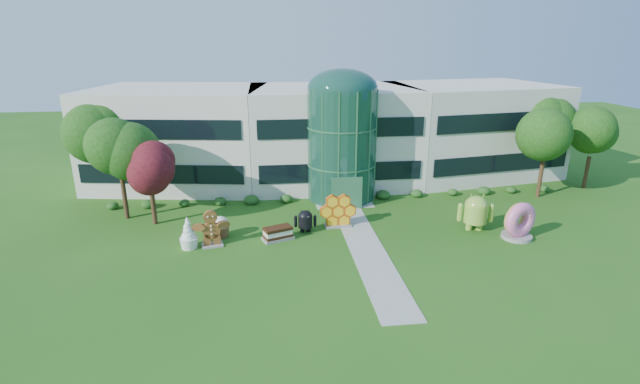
{
  "coord_description": "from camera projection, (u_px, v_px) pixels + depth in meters",
  "views": [
    {
      "loc": [
        -6.73,
        -27.52,
        13.89
      ],
      "look_at": [
        -2.65,
        6.0,
        2.6
      ],
      "focal_mm": 26.0,
      "sensor_mm": 36.0,
      "label": 1
    }
  ],
  "objects": [
    {
      "name": "building",
      "position": [
        332.0,
        134.0,
        46.55
      ],
      "size": [
        46.0,
        15.0,
        9.3
      ],
      "primitive_type": null,
      "color": "beige",
      "rests_on": "ground"
    },
    {
      "name": "android_green",
      "position": [
        476.0,
        210.0,
        34.74
      ],
      "size": [
        3.09,
        2.36,
        3.16
      ],
      "primitive_type": null,
      "rotation": [
        0.0,
        0.0,
        -0.19
      ],
      "color": "#84B43A",
      "rests_on": "ground"
    },
    {
      "name": "walkway",
      "position": [
        364.0,
        243.0,
        32.96
      ],
      "size": [
        2.4,
        20.0,
        0.04
      ],
      "primitive_type": "cube",
      "color": "#9E9E93",
      "rests_on": "ground"
    },
    {
      "name": "ice_cream_sandwich",
      "position": [
        278.0,
        233.0,
        33.36
      ],
      "size": [
        2.44,
        1.81,
        0.98
      ],
      "primitive_type": null,
      "rotation": [
        0.0,
        0.0,
        0.37
      ],
      "color": "black",
      "rests_on": "ground"
    },
    {
      "name": "gingerbread",
      "position": [
        211.0,
        228.0,
        32.1
      ],
      "size": [
        3.05,
        1.63,
        2.67
      ],
      "primitive_type": null,
      "rotation": [
        0.0,
        0.0,
        0.19
      ],
      "color": "brown",
      "rests_on": "ground"
    },
    {
      "name": "ground",
      "position": [
        370.0,
        255.0,
        31.08
      ],
      "size": [
        140.0,
        140.0,
        0.0
      ],
      "primitive_type": "plane",
      "color": "#215114",
      "rests_on": "ground"
    },
    {
      "name": "froyo",
      "position": [
        188.0,
        233.0,
        31.81
      ],
      "size": [
        1.36,
        1.36,
        2.28
      ],
      "primitive_type": null,
      "rotation": [
        0.0,
        0.0,
        0.02
      ],
      "color": "white",
      "rests_on": "ground"
    },
    {
      "name": "honeycomb",
      "position": [
        338.0,
        212.0,
        35.49
      ],
      "size": [
        3.01,
        1.17,
        2.34
      ],
      "primitive_type": null,
      "rotation": [
        0.0,
        0.0,
        0.04
      ],
      "color": "yellow",
      "rests_on": "ground"
    },
    {
      "name": "cupcake",
      "position": [
        220.0,
        227.0,
        33.75
      ],
      "size": [
        1.67,
        1.67,
        1.59
      ],
      "primitive_type": null,
      "rotation": [
        0.0,
        0.0,
        -0.32
      ],
      "color": "white",
      "rests_on": "ground"
    },
    {
      "name": "android_black",
      "position": [
        305.0,
        219.0,
        34.55
      ],
      "size": [
        1.79,
        1.24,
        1.98
      ],
      "primitive_type": null,
      "rotation": [
        0.0,
        0.0,
        -0.04
      ],
      "color": "black",
      "rests_on": "ground"
    },
    {
      "name": "atrium",
      "position": [
        342.0,
        145.0,
        40.82
      ],
      "size": [
        6.0,
        6.0,
        9.8
      ],
      "primitive_type": "cylinder",
      "color": "#194738",
      "rests_on": "ground"
    },
    {
      "name": "donut",
      "position": [
        519.0,
        220.0,
        33.32
      ],
      "size": [
        2.97,
        2.1,
        2.8
      ],
      "primitive_type": null,
      "rotation": [
        0.0,
        0.0,
        0.33
      ],
      "color": "#D65191",
      "rests_on": "ground"
    },
    {
      "name": "trees_backdrop",
      "position": [
        340.0,
        150.0,
        41.99
      ],
      "size": [
        52.0,
        8.0,
        8.4
      ],
      "primitive_type": null,
      "color": "#173F0F",
      "rests_on": "ground"
    },
    {
      "name": "tree_red",
      "position": [
        151.0,
        187.0,
        35.41
      ],
      "size": [
        4.0,
        4.0,
        6.0
      ],
      "primitive_type": null,
      "color": "#3F0C14",
      "rests_on": "ground"
    }
  ]
}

